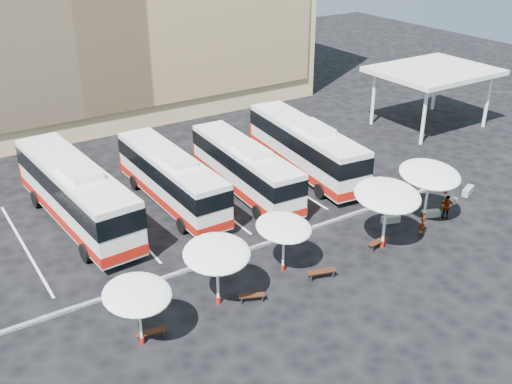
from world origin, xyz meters
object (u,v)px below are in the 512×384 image
bus_0 (76,192)px  sunshade_2 (284,228)px  conc_bench_1 (431,213)px  passenger_0 (423,224)px  wood_bench_2 (321,273)px  conc_bench_0 (391,219)px  sunshade_3 (387,196)px  sunshade_1 (217,254)px  wood_bench_3 (378,242)px  sunshade_0 (137,295)px  sunshade_4 (430,175)px  passenger_1 (411,191)px  passenger_3 (446,182)px  wood_bench_0 (151,333)px  conc_bench_3 (468,191)px  passenger_2 (446,207)px  bus_2 (245,167)px  bus_3 (305,146)px  bus_1 (171,177)px  conc_bench_2 (450,202)px

bus_0 → sunshade_2: bearing=-59.8°
conc_bench_1 → passenger_0: (-2.38, -1.43, 0.60)m
wood_bench_2 → conc_bench_0: (7.60, 2.52, -0.15)m
sunshade_3 → conc_bench_1: 6.28m
sunshade_1 → wood_bench_3: 10.86m
sunshade_0 → sunshade_4: bearing=3.1°
wood_bench_2 → passenger_1: (10.72, 3.88, 0.48)m
sunshade_4 → passenger_3: bearing=25.8°
wood_bench_0 → conc_bench_3: conc_bench_3 is taller
passenger_0 → wood_bench_0: bearing=144.2°
conc_bench_3 → passenger_1: passenger_1 is taller
wood_bench_3 → conc_bench_1: bearing=10.1°
bus_0 → sunshade_1: size_ratio=3.20×
wood_bench_0 → sunshade_1: bearing=9.4°
passenger_2 → bus_2: bearing=161.8°
bus_3 → bus_1: bearing=-178.0°
bus_1 → wood_bench_2: size_ratio=7.37×
sunshade_3 → sunshade_1: bearing=177.5°
bus_2 → passenger_1: bearing=-37.9°
wood_bench_0 → passenger_1: (20.43, 3.47, 0.52)m
conc_bench_0 → passenger_3: size_ratio=0.72×
wood_bench_3 → bus_1: bearing=122.8°
sunshade_0 → passenger_2: size_ratio=2.33×
wood_bench_0 → passenger_2: passenger_2 is taller
passenger_1 → passenger_3: bearing=-139.6°
wood_bench_0 → conc_bench_0: (17.31, 2.12, -0.11)m
wood_bench_2 → passenger_1: size_ratio=0.96×
bus_0 → bus_1: (6.13, -0.62, -0.25)m
sunshade_3 → conc_bench_3: sunshade_3 is taller
conc_bench_1 → passenger_2: (0.57, -0.66, 0.60)m
bus_0 → conc_bench_3: bus_0 is taller
sunshade_2 → passenger_2: 12.34m
sunshade_4 → conc_bench_2: (3.29, 0.72, -3.13)m
wood_bench_2 → conc_bench_1: bearing=9.3°
sunshade_2 → passenger_2: sunshade_2 is taller
bus_0 → sunshade_2: (7.66, -11.33, 0.51)m
conc_bench_1 → conc_bench_0: bearing=163.1°
wood_bench_2 → passenger_3: 14.26m
sunshade_4 → passenger_0: 3.08m
bus_2 → sunshade_4: bearing=-51.2°
bus_1 → sunshade_3: bearing=-56.9°
bus_2 → conc_bench_2: bus_2 is taller
wood_bench_2 → wood_bench_3: (4.78, 0.71, -0.02)m
bus_2 → conc_bench_0: bearing=-55.3°
sunshade_2 → wood_bench_2: size_ratio=2.23×
sunshade_2 → conc_bench_2: bearing=1.4°
bus_3 → sunshade_2: size_ratio=3.60×
sunshade_1 → sunshade_3: size_ratio=0.93×
sunshade_0 → wood_bench_0: 2.46m
sunshade_0 → passenger_3: size_ratio=2.33×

